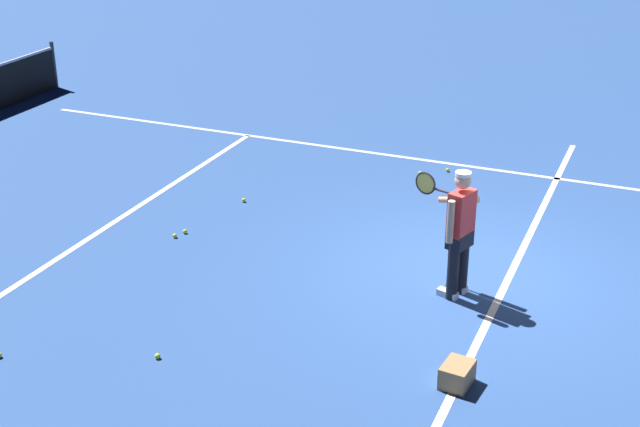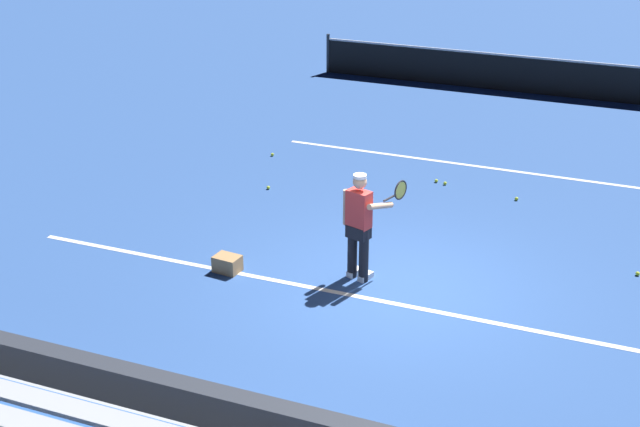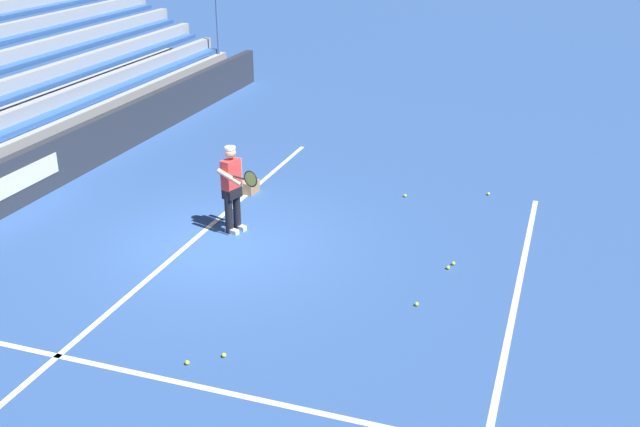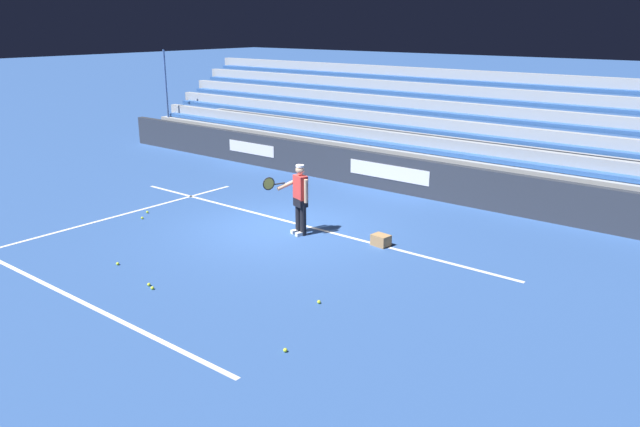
{
  "view_description": "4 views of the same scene",
  "coord_description": "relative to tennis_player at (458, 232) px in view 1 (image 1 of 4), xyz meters",
  "views": [
    {
      "loc": [
        -10.72,
        -2.3,
        5.63
      ],
      "look_at": [
        -0.71,
        1.93,
        0.87
      ],
      "focal_mm": 50.0,
      "sensor_mm": 36.0,
      "label": 1
    },
    {
      "loc": [
        3.35,
        -11.43,
        6.49
      ],
      "look_at": [
        -1.18,
        -0.14,
        1.08
      ],
      "focal_mm": 50.0,
      "sensor_mm": 36.0,
      "label": 2
    },
    {
      "loc": [
        11.38,
        5.92,
        6.03
      ],
      "look_at": [
        -0.29,
        1.93,
        0.76
      ],
      "focal_mm": 42.0,
      "sensor_mm": 36.0,
      "label": 3
    },
    {
      "loc": [
        -9.98,
        10.9,
        4.95
      ],
      "look_at": [
        -1.38,
        0.23,
        0.71
      ],
      "focal_mm": 35.0,
      "sensor_mm": 36.0,
      "label": 4
    }
  ],
  "objects": [
    {
      "name": "tennis_ball_stray_back",
      "position": [
        4.32,
        1.28,
        -0.86
      ],
      "size": [
        0.07,
        0.07,
        0.07
      ],
      "primitive_type": "sphere",
      "color": "#CCE533",
      "rests_on": "ground"
    },
    {
      "name": "tennis_ball_far_right",
      "position": [
        0.27,
        4.21,
        -0.86
      ],
      "size": [
        0.07,
        0.07,
        0.07
      ],
      "primitive_type": "sphere",
      "color": "#CCE533",
      "rests_on": "ground"
    },
    {
      "name": "ground_plane",
      "position": [
        0.61,
        -0.06,
        -0.89
      ],
      "size": [
        160.0,
        160.0,
        0.0
      ],
      "primitive_type": "plane",
      "color": "#2D5193"
    },
    {
      "name": "tennis_ball_near_player",
      "position": [
        1.69,
        3.96,
        -0.86
      ],
      "size": [
        0.07,
        0.07,
        0.07
      ],
      "primitive_type": "sphere",
      "color": "#CCE533",
      "rests_on": "ground"
    },
    {
      "name": "tennis_ball_midcourt",
      "position": [
        3.99,
        1.68,
        -0.86
      ],
      "size": [
        0.07,
        0.07,
        0.07
      ],
      "primitive_type": "sphere",
      "color": "#CCE533",
      "rests_on": "ground"
    },
    {
      "name": "tennis_ball_by_box",
      "position": [
        -2.82,
        2.74,
        -0.86
      ],
      "size": [
        0.07,
        0.07,
        0.07
      ],
      "primitive_type": "sphere",
      "color": "#CCE533",
      "rests_on": "ground"
    },
    {
      "name": "tennis_player",
      "position": [
        0.0,
        0.0,
        0.0
      ],
      "size": [
        0.79,
        0.94,
        1.71
      ],
      "color": "black",
      "rests_on": "ground"
    },
    {
      "name": "tennis_ball_toward_net",
      "position": [
        0.08,
        4.28,
        -0.86
      ],
      "size": [
        0.07,
        0.07,
        0.07
      ],
      "primitive_type": "sphere",
      "color": "#CCE533",
      "rests_on": "ground"
    },
    {
      "name": "court_sideline_white",
      "position": [
        4.72,
        3.94,
        -0.89
      ],
      "size": [
        0.1,
        12.0,
        0.01
      ],
      "primitive_type": "cube",
      "color": "white",
      "rests_on": "ground"
    },
    {
      "name": "court_service_line_white",
      "position": [
        0.61,
        5.44,
        -0.89
      ],
      "size": [
        8.22,
        0.1,
        0.01
      ],
      "primitive_type": "cube",
      "color": "white",
      "rests_on": "ground"
    },
    {
      "name": "court_baseline_white",
      "position": [
        0.61,
        -0.56,
        -0.89
      ],
      "size": [
        12.0,
        0.1,
        0.01
      ],
      "primitive_type": "cube",
      "color": "white",
      "rests_on": "ground"
    },
    {
      "name": "ball_box_cardboard",
      "position": [
        -1.99,
        -0.56,
        -0.76
      ],
      "size": [
        0.43,
        0.34,
        0.26
      ],
      "primitive_type": "cube",
      "rotation": [
        0.0,
        0.0,
        -0.11
      ],
      "color": "#A87F51",
      "rests_on": "ground"
    }
  ]
}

